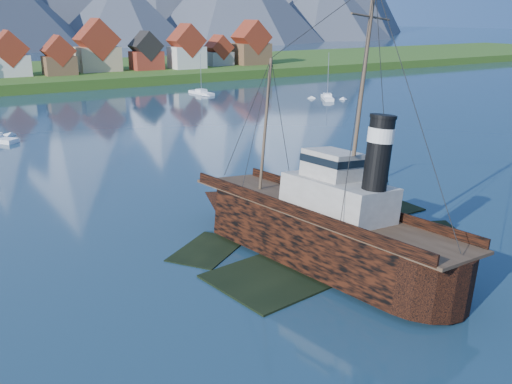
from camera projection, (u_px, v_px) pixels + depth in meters
ground at (319, 251)px, 55.06m from camera, size 1400.00×1400.00×0.00m
shoal at (320, 244)px, 57.80m from camera, size 31.71×21.24×1.14m
shore_bank at (11, 80)px, 192.97m from camera, size 600.00×80.00×3.20m
seawall at (34, 93)px, 162.15m from camera, size 600.00×2.50×2.00m
tugboat_wreck at (308, 223)px, 53.26m from camera, size 7.60×32.73×25.94m
sailboat_d at (327, 98)px, 151.24m from camera, size 6.70×9.14×12.63m
sailboat_e at (201, 93)px, 160.55m from camera, size 3.42×10.23×11.64m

